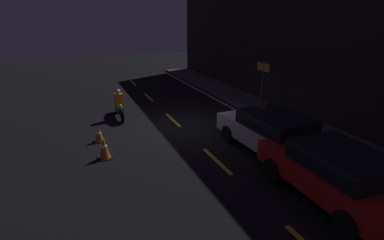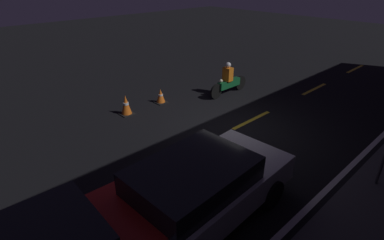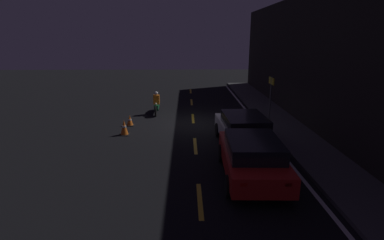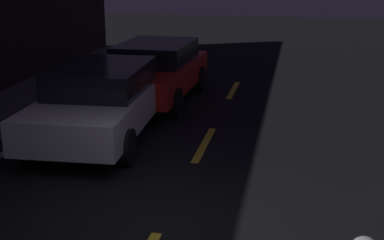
% 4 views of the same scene
% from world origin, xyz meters
% --- Properties ---
extents(ground_plane, '(56.00, 56.00, 0.00)m').
position_xyz_m(ground_plane, '(0.00, 0.00, 0.00)').
color(ground_plane, black).
extents(raised_curb, '(28.00, 2.04, 0.13)m').
position_xyz_m(raised_curb, '(0.00, 4.74, 0.07)').
color(raised_curb, '#424244').
rests_on(raised_curb, ground).
extents(building_front, '(28.00, 0.30, 6.77)m').
position_xyz_m(building_front, '(0.00, 5.91, 3.39)').
color(building_front, black).
rests_on(building_front, ground).
extents(lane_dash_a, '(2.00, 0.14, 0.01)m').
position_xyz_m(lane_dash_a, '(-10.00, 0.00, 0.00)').
color(lane_dash_a, gold).
rests_on(lane_dash_a, ground).
extents(lane_dash_b, '(2.00, 0.14, 0.01)m').
position_xyz_m(lane_dash_b, '(-5.50, 0.00, 0.00)').
color(lane_dash_b, gold).
rests_on(lane_dash_b, ground).
extents(lane_dash_c, '(2.00, 0.14, 0.01)m').
position_xyz_m(lane_dash_c, '(-1.00, 0.00, 0.00)').
color(lane_dash_c, gold).
rests_on(lane_dash_c, ground).
extents(lane_dash_d, '(2.00, 0.14, 0.01)m').
position_xyz_m(lane_dash_d, '(3.50, 0.00, 0.00)').
color(lane_dash_d, gold).
rests_on(lane_dash_d, ground).
extents(lane_dash_e, '(2.00, 0.14, 0.01)m').
position_xyz_m(lane_dash_e, '(8.00, 0.00, 0.00)').
color(lane_dash_e, gold).
rests_on(lane_dash_e, ground).
extents(lane_solid_kerb, '(25.20, 0.14, 0.01)m').
position_xyz_m(lane_solid_kerb, '(0.00, 3.47, 0.00)').
color(lane_solid_kerb, silver).
rests_on(lane_solid_kerb, ground).
extents(sedan_white, '(4.37, 2.10, 1.40)m').
position_xyz_m(sedan_white, '(3.56, 2.05, 0.75)').
color(sedan_white, silver).
rests_on(sedan_white, ground).
extents(taxi_red, '(4.23, 2.04, 1.41)m').
position_xyz_m(taxi_red, '(6.56, 1.78, 0.76)').
color(taxi_red, red).
rests_on(taxi_red, ground).
extents(motorcycle, '(2.15, 0.36, 1.38)m').
position_xyz_m(motorcycle, '(-2.29, -2.20, 0.56)').
color(motorcycle, black).
rests_on(motorcycle, ground).
extents(traffic_cone_near, '(0.44, 0.44, 0.56)m').
position_xyz_m(traffic_cone_near, '(0.36, -3.38, 0.27)').
color(traffic_cone_near, black).
rests_on(traffic_cone_near, ground).
extents(traffic_cone_mid, '(0.48, 0.48, 0.73)m').
position_xyz_m(traffic_cone_mid, '(1.91, -3.37, 0.36)').
color(traffic_cone_mid, black).
rests_on(traffic_cone_mid, ground).
extents(shop_sign, '(0.90, 0.08, 2.40)m').
position_xyz_m(shop_sign, '(-0.21, 4.19, 1.82)').
color(shop_sign, '#4C4C51').
rests_on(shop_sign, raised_curb).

